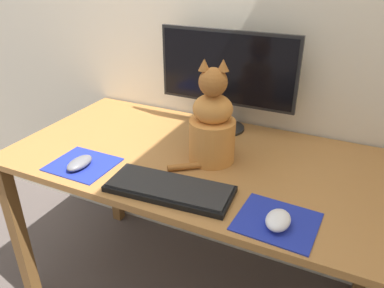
# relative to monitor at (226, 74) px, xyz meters

# --- Properties ---
(wall_back) EXTENTS (7.00, 0.04, 2.50)m
(wall_back) POSITION_rel_monitor_xyz_m (0.00, 0.13, 0.26)
(wall_back) COLOR beige
(wall_back) RESTS_ON ground_plane
(desk) EXTENTS (1.42, 0.74, 0.74)m
(desk) POSITION_rel_monitor_xyz_m (0.00, -0.27, -0.33)
(desk) COLOR #A87038
(desk) RESTS_ON ground_plane
(monitor) EXTENTS (0.58, 0.17, 0.42)m
(monitor) POSITION_rel_monitor_xyz_m (0.00, 0.00, 0.00)
(monitor) COLOR black
(monitor) RESTS_ON desk
(keyboard) EXTENTS (0.41, 0.19, 0.02)m
(keyboard) POSITION_rel_monitor_xyz_m (0.02, -0.52, -0.23)
(keyboard) COLOR black
(keyboard) RESTS_ON desk
(mousepad_left) EXTENTS (0.22, 0.20, 0.00)m
(mousepad_left) POSITION_rel_monitor_xyz_m (-0.34, -0.51, -0.24)
(mousepad_left) COLOR #1E2D9E
(mousepad_left) RESTS_ON desk
(mousepad_right) EXTENTS (0.23, 0.21, 0.00)m
(mousepad_right) POSITION_rel_monitor_xyz_m (0.37, -0.53, -0.24)
(mousepad_right) COLOR #1E2D9E
(mousepad_right) RESTS_ON desk
(computer_mouse_left) EXTENTS (0.06, 0.11, 0.03)m
(computer_mouse_left) POSITION_rel_monitor_xyz_m (-0.34, -0.53, -0.22)
(computer_mouse_left) COLOR slate
(computer_mouse_left) RESTS_ON mousepad_left
(computer_mouse_right) EXTENTS (0.07, 0.10, 0.04)m
(computer_mouse_right) POSITION_rel_monitor_xyz_m (0.37, -0.55, -0.22)
(computer_mouse_right) COLOR white
(computer_mouse_right) RESTS_ON mousepad_right
(cat) EXTENTS (0.21, 0.26, 0.38)m
(cat) POSITION_rel_monitor_xyz_m (0.06, -0.28, -0.10)
(cat) COLOR #D6893D
(cat) RESTS_ON desk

